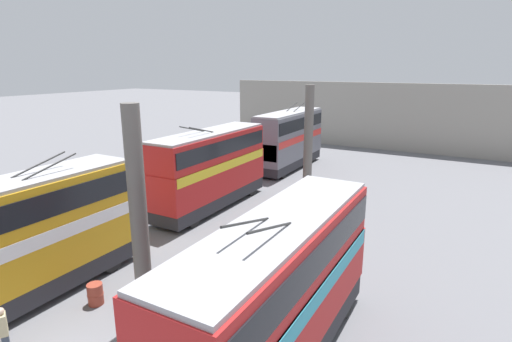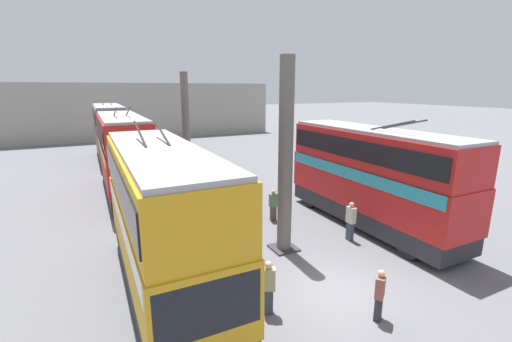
{
  "view_description": "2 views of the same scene",
  "coord_description": "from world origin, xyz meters",
  "px_view_note": "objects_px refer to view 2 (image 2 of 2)",
  "views": [
    {
      "loc": [
        -5.61,
        -9.62,
        8.96
      ],
      "look_at": [
        13.46,
        1.09,
        3.23
      ],
      "focal_mm": 28.0,
      "sensor_mm": 36.0,
      "label": 1
    },
    {
      "loc": [
        -8.0,
        6.94,
        6.64
      ],
      "look_at": [
        8.53,
        -1.2,
        2.17
      ],
      "focal_mm": 24.0,
      "sensor_mm": 36.0,
      "label": 2
    }
  ],
  "objects_px": {
    "bus_right_mid": "(123,150)",
    "person_by_right_row": "(268,286)",
    "person_aisle_midway": "(273,204)",
    "bus_right_far": "(110,129)",
    "bus_right_near": "(163,213)",
    "oil_drum": "(229,253)",
    "person_aisle_foreground": "(380,294)",
    "bus_left_near": "(372,172)",
    "person_by_left_row": "(351,220)"
  },
  "relations": [
    {
      "from": "person_aisle_foreground",
      "to": "oil_drum",
      "type": "bearing_deg",
      "value": -7.99
    },
    {
      "from": "person_by_left_row",
      "to": "bus_right_mid",
      "type": "bearing_deg",
      "value": -56.02
    },
    {
      "from": "bus_right_near",
      "to": "person_aisle_foreground",
      "type": "relative_size",
      "value": 5.7
    },
    {
      "from": "person_aisle_midway",
      "to": "person_by_right_row",
      "type": "relative_size",
      "value": 0.96
    },
    {
      "from": "bus_right_mid",
      "to": "person_aisle_foreground",
      "type": "xyz_separation_m",
      "value": [
        -16.31,
        -5.24,
        -2.02
      ]
    },
    {
      "from": "person_by_left_row",
      "to": "person_aisle_midway",
      "type": "bearing_deg",
      "value": -62.08
    },
    {
      "from": "bus_right_near",
      "to": "person_by_left_row",
      "type": "height_order",
      "value": "bus_right_near"
    },
    {
      "from": "bus_left_near",
      "to": "person_by_left_row",
      "type": "bearing_deg",
      "value": 115.64
    },
    {
      "from": "bus_right_mid",
      "to": "person_by_right_row",
      "type": "xyz_separation_m",
      "value": [
        -14.63,
        -2.47,
        -1.95
      ]
    },
    {
      "from": "person_by_right_row",
      "to": "oil_drum",
      "type": "bearing_deg",
      "value": 27.68
    },
    {
      "from": "bus_right_far",
      "to": "person_aisle_foreground",
      "type": "bearing_deg",
      "value": -169.54
    },
    {
      "from": "person_by_right_row",
      "to": "bus_left_near",
      "type": "bearing_deg",
      "value": -34.31
    },
    {
      "from": "person_aisle_midway",
      "to": "oil_drum",
      "type": "bearing_deg",
      "value": -39.31
    },
    {
      "from": "bus_right_near",
      "to": "person_by_left_row",
      "type": "xyz_separation_m",
      "value": [
        0.45,
        -8.19,
        -1.85
      ]
    },
    {
      "from": "oil_drum",
      "to": "bus_right_far",
      "type": "bearing_deg",
      "value": 6.23
    },
    {
      "from": "bus_right_near",
      "to": "person_aisle_midway",
      "type": "height_order",
      "value": "bus_right_near"
    },
    {
      "from": "person_by_right_row",
      "to": "bus_right_near",
      "type": "bearing_deg",
      "value": 73.86
    },
    {
      "from": "bus_right_near",
      "to": "person_by_right_row",
      "type": "distance_m",
      "value": 3.97
    },
    {
      "from": "bus_right_near",
      "to": "person_aisle_foreground",
      "type": "bearing_deg",
      "value": -128.4
    },
    {
      "from": "bus_right_near",
      "to": "bus_right_far",
      "type": "height_order",
      "value": "bus_right_far"
    },
    {
      "from": "bus_right_near",
      "to": "bus_right_mid",
      "type": "xyz_separation_m",
      "value": [
        12.15,
        0.0,
        0.07
      ]
    },
    {
      "from": "bus_right_far",
      "to": "person_by_right_row",
      "type": "distance_m",
      "value": 26.88
    },
    {
      "from": "person_aisle_midway",
      "to": "oil_drum",
      "type": "distance_m",
      "value": 4.85
    },
    {
      "from": "person_aisle_foreground",
      "to": "person_by_right_row",
      "type": "xyz_separation_m",
      "value": [
        1.67,
        2.77,
        0.07
      ]
    },
    {
      "from": "bus_right_mid",
      "to": "person_by_right_row",
      "type": "relative_size",
      "value": 5.64
    },
    {
      "from": "bus_right_near",
      "to": "person_aisle_foreground",
      "type": "xyz_separation_m",
      "value": [
        -4.15,
        -5.24,
        -1.96
      ]
    },
    {
      "from": "person_aisle_midway",
      "to": "bus_right_far",
      "type": "bearing_deg",
      "value": -152.36
    },
    {
      "from": "bus_right_near",
      "to": "bus_right_far",
      "type": "relative_size",
      "value": 0.95
    },
    {
      "from": "bus_right_near",
      "to": "bus_right_mid",
      "type": "height_order",
      "value": "bus_right_mid"
    },
    {
      "from": "bus_left_near",
      "to": "bus_right_near",
      "type": "distance_m",
      "value": 10.27
    },
    {
      "from": "bus_left_near",
      "to": "person_aisle_foreground",
      "type": "distance_m",
      "value": 7.67
    },
    {
      "from": "bus_right_near",
      "to": "oil_drum",
      "type": "height_order",
      "value": "bus_right_near"
    },
    {
      "from": "person_by_left_row",
      "to": "person_aisle_foreground",
      "type": "distance_m",
      "value": 5.47
    },
    {
      "from": "person_aisle_midway",
      "to": "person_aisle_foreground",
      "type": "height_order",
      "value": "person_aisle_midway"
    },
    {
      "from": "bus_right_near",
      "to": "bus_right_far",
      "type": "bearing_deg",
      "value": -0.0
    },
    {
      "from": "person_by_right_row",
      "to": "oil_drum",
      "type": "relative_size",
      "value": 2.04
    },
    {
      "from": "person_by_left_row",
      "to": "bus_left_near",
      "type": "bearing_deg",
      "value": -155.34
    },
    {
      "from": "bus_right_far",
      "to": "oil_drum",
      "type": "xyz_separation_m",
      "value": [
        -23.34,
        -2.55,
        -2.48
      ]
    },
    {
      "from": "bus_left_near",
      "to": "bus_right_near",
      "type": "height_order",
      "value": "bus_right_near"
    },
    {
      "from": "bus_right_far",
      "to": "person_by_left_row",
      "type": "xyz_separation_m",
      "value": [
        -23.76,
        -8.19,
        -1.95
      ]
    },
    {
      "from": "bus_right_mid",
      "to": "person_aisle_midway",
      "type": "bearing_deg",
      "value": -142.65
    },
    {
      "from": "person_aisle_midway",
      "to": "person_aisle_foreground",
      "type": "distance_m",
      "value": 8.2
    },
    {
      "from": "person_by_right_row",
      "to": "bus_right_far",
      "type": "bearing_deg",
      "value": 34.24
    },
    {
      "from": "bus_right_mid",
      "to": "person_by_right_row",
      "type": "height_order",
      "value": "bus_right_mid"
    },
    {
      "from": "bus_right_near",
      "to": "bus_right_mid",
      "type": "distance_m",
      "value": 12.15
    },
    {
      "from": "person_aisle_midway",
      "to": "person_by_left_row",
      "type": "distance_m",
      "value": 4.04
    },
    {
      "from": "person_by_right_row",
      "to": "bus_right_mid",
      "type": "bearing_deg",
      "value": 38.53
    },
    {
      "from": "bus_right_mid",
      "to": "bus_right_far",
      "type": "distance_m",
      "value": 12.05
    },
    {
      "from": "bus_right_mid",
      "to": "person_by_right_row",
      "type": "distance_m",
      "value": 14.97
    },
    {
      "from": "bus_left_near",
      "to": "bus_right_far",
      "type": "bearing_deg",
      "value": 24.03
    }
  ]
}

